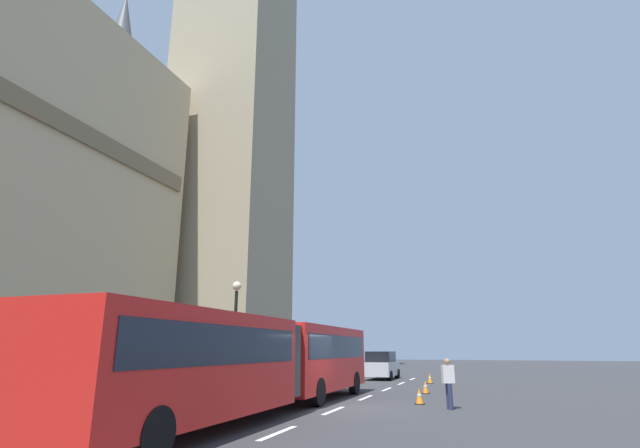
% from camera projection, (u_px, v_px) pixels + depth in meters
% --- Properties ---
extents(ground_plane, '(160.00, 160.00, 0.00)m').
position_uv_depth(ground_plane, '(341.00, 408.00, 16.59)').
color(ground_plane, '#333335').
extents(lane_centre_marking, '(34.40, 0.16, 0.01)m').
position_uv_depth(lane_centre_marking, '(352.00, 403.00, 17.90)').
color(lane_centre_marking, silver).
rests_on(lane_centre_marking, ground_plane).
extents(articulated_bus, '(17.50, 2.54, 2.90)m').
position_uv_depth(articulated_bus, '(266.00, 357.00, 15.76)').
color(articulated_bus, red).
rests_on(articulated_bus, ground_plane).
extents(sedan_lead, '(4.40, 1.86, 1.85)m').
position_uv_depth(sedan_lead, '(382.00, 365.00, 32.57)').
color(sedan_lead, '#B7B7BC').
rests_on(sedan_lead, ground_plane).
extents(traffic_cone_west, '(0.36, 0.36, 0.58)m').
position_uv_depth(traffic_cone_west, '(419.00, 396.00, 17.71)').
color(traffic_cone_west, black).
rests_on(traffic_cone_west, ground_plane).
extents(traffic_cone_middle, '(0.36, 0.36, 0.58)m').
position_uv_depth(traffic_cone_middle, '(425.00, 387.00, 22.02)').
color(traffic_cone_middle, black).
rests_on(traffic_cone_middle, ground_plane).
extents(traffic_cone_east, '(0.36, 0.36, 0.58)m').
position_uv_depth(traffic_cone_east, '(430.00, 379.00, 28.43)').
color(traffic_cone_east, black).
rests_on(traffic_cone_east, ground_plane).
extents(street_lamp, '(0.44, 0.44, 5.27)m').
position_uv_depth(street_lamp, '(235.00, 327.00, 22.97)').
color(street_lamp, black).
rests_on(street_lamp, ground_plane).
extents(pedestrian_near_cones, '(0.37, 0.46, 1.69)m').
position_uv_depth(pedestrian_near_cones, '(448.00, 382.00, 16.35)').
color(pedestrian_near_cones, '#262D4C').
rests_on(pedestrian_near_cones, ground_plane).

